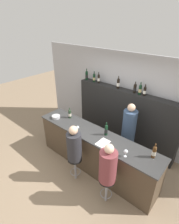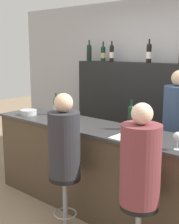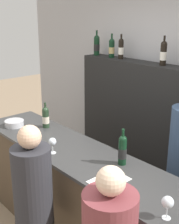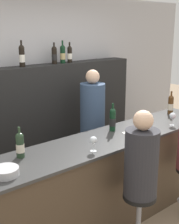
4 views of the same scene
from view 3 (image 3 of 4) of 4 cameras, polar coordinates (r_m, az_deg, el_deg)
The scene contains 13 objects.
bar_counter at distance 3.04m, azimuth 0.76°, elevation -17.42°, with size 3.19×0.64×1.02m.
back_bar_cabinet at distance 3.77m, azimuth 15.75°, elevation -5.02°, with size 2.99×0.28×1.68m.
wine_bottle_counter_0 at distance 3.52m, azimuth -8.02°, elevation -0.92°, with size 0.08×0.08×0.29m.
wine_bottle_counter_1 at distance 2.68m, azimuth 6.05°, elevation -6.87°, with size 0.07×0.07×0.32m.
wine_bottle_backbar_0 at distance 4.40m, azimuth 1.32°, elevation 12.14°, with size 0.08×0.08×0.34m.
wine_bottle_backbar_1 at distance 4.19m, azimuth 4.07°, elevation 11.62°, with size 0.08×0.08×0.31m.
wine_bottle_backbar_2 at distance 4.08m, azimuth 5.78°, elevation 11.49°, with size 0.07×0.07×0.31m.
wine_bottle_backbar_3 at distance 3.66m, azimuth 13.37°, elevation 10.46°, with size 0.07×0.07×0.33m.
wine_glass_0 at distance 2.89m, azimuth -6.81°, elevation -5.50°, with size 0.07×0.07×0.15m.
wine_glass_1 at distance 2.09m, azimuth 14.09°, elevation -15.79°, with size 0.08×0.08×0.16m.
metal_bowl at distance 3.65m, azimuth -13.58°, elevation -2.02°, with size 0.22×0.22×0.07m.
tasting_menu at distance 2.48m, azimuth 3.60°, elevation -12.38°, with size 0.21×0.30×0.00m.
guest_seated_left at distance 2.58m, azimuth -10.42°, elevation -12.32°, with size 0.32×0.32×0.83m.
Camera 3 is at (1.83, -1.36, 2.28)m, focal length 50.00 mm.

